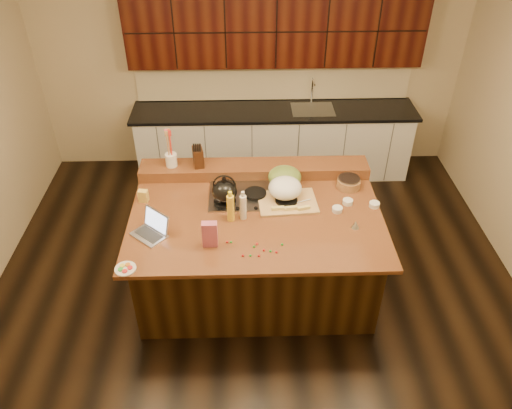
{
  "coord_description": "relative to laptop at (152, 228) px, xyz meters",
  "views": [
    {
      "loc": [
        -0.11,
        -3.73,
        3.84
      ],
      "look_at": [
        0.0,
        0.05,
        1.0
      ],
      "focal_mm": 35.0,
      "sensor_mm": 36.0,
      "label": 1
    }
  ],
  "objects": [
    {
      "name": "room",
      "position": [
        0.94,
        0.25,
        0.37
      ],
      "size": [
        5.52,
        5.02,
        2.72
      ],
      "color": "black",
      "rests_on": "ground"
    },
    {
      "name": "island",
      "position": [
        0.94,
        0.25,
        -0.51
      ],
      "size": [
        2.4,
        1.6,
        0.92
      ],
      "color": "black",
      "rests_on": "ground"
    },
    {
      "name": "back_ledge",
      "position": [
        0.94,
        0.95,
        0.0
      ],
      "size": [
        2.4,
        0.3,
        0.12
      ],
      "primitive_type": "cube",
      "color": "black",
      "rests_on": "island"
    },
    {
      "name": "cooktop",
      "position": [
        0.94,
        0.55,
        -0.04
      ],
      "size": [
        0.92,
        0.52,
        0.05
      ],
      "color": "gray",
      "rests_on": "island"
    },
    {
      "name": "back_counter",
      "position": [
        1.24,
        2.47,
        0.01
      ],
      "size": [
        3.7,
        0.66,
        2.4
      ],
      "color": "silver",
      "rests_on": "ground"
    },
    {
      "name": "kettle",
      "position": [
        0.64,
        0.42,
        0.1
      ],
      "size": [
        0.3,
        0.3,
        0.22
      ],
      "primitive_type": "ellipsoid",
      "rotation": [
        0.0,
        0.0,
        0.24
      ],
      "color": "black",
      "rests_on": "cooktop"
    },
    {
      "name": "green_bowl",
      "position": [
        1.24,
        0.68,
        0.08
      ],
      "size": [
        0.43,
        0.43,
        0.18
      ],
      "primitive_type": "ellipsoid",
      "rotation": [
        0.0,
        0.0,
        0.35
      ],
      "color": "olive",
      "rests_on": "cooktop"
    },
    {
      "name": "laptop",
      "position": [
        0.0,
        0.0,
        0.0
      ],
      "size": [
        0.38,
        0.38,
        0.21
      ],
      "rotation": [
        0.0,
        0.0,
        -0.72
      ],
      "color": "#B7B7BC",
      "rests_on": "island"
    },
    {
      "name": "oil_bottle",
      "position": [
        0.71,
        0.18,
        0.08
      ],
      "size": [
        0.08,
        0.08,
        0.27
      ],
      "primitive_type": "cylinder",
      "rotation": [
        0.0,
        0.0,
        -0.08
      ],
      "color": "yellow",
      "rests_on": "island"
    },
    {
      "name": "vinegar_bottle",
      "position": [
        0.82,
        0.2,
        0.07
      ],
      "size": [
        0.08,
        0.08,
        0.25
      ],
      "primitive_type": "cylinder",
      "rotation": [
        0.0,
        0.0,
        0.21
      ],
      "color": "silver",
      "rests_on": "island"
    },
    {
      "name": "wooden_tray",
      "position": [
        1.24,
        0.48,
        0.05
      ],
      "size": [
        0.59,
        0.47,
        0.23
      ],
      "rotation": [
        0.0,
        0.0,
        0.07
      ],
      "color": "tan",
      "rests_on": "island"
    },
    {
      "name": "ramekin_a",
      "position": [
        2.09,
        0.34,
        -0.03
      ],
      "size": [
        0.11,
        0.11,
        0.04
      ],
      "primitive_type": "cylinder",
      "rotation": [
        0.0,
        0.0,
        -0.1
      ],
      "color": "white",
      "rests_on": "island"
    },
    {
      "name": "ramekin_b",
      "position": [
        1.84,
        0.39,
        -0.03
      ],
      "size": [
        0.13,
        0.13,
        0.04
      ],
      "primitive_type": "cylinder",
      "rotation": [
        0.0,
        0.0,
        0.41
      ],
      "color": "white",
      "rests_on": "island"
    },
    {
      "name": "ramekin_c",
      "position": [
        1.72,
        0.28,
        -0.03
      ],
      "size": [
        0.13,
        0.13,
        0.04
      ],
      "primitive_type": "cylinder",
      "rotation": [
        0.0,
        0.0,
        0.38
      ],
      "color": "white",
      "rests_on": "island"
    },
    {
      "name": "strainer_bowl",
      "position": [
        1.9,
        0.68,
        -0.01
      ],
      "size": [
        0.32,
        0.32,
        0.09
      ],
      "primitive_type": "cylinder",
      "rotation": [
        0.0,
        0.0,
        0.41
      ],
      "color": "#996B3F",
      "rests_on": "island"
    },
    {
      "name": "kitchen_timer",
      "position": [
        1.85,
        0.03,
        -0.02
      ],
      "size": [
        0.11,
        0.11,
        0.07
      ],
      "primitive_type": "cone",
      "rotation": [
        0.0,
        0.0,
        0.44
      ],
      "color": "silver",
      "rests_on": "island"
    },
    {
      "name": "pink_bag",
      "position": [
        0.53,
        -0.18,
        0.07
      ],
      "size": [
        0.13,
        0.07,
        0.25
      ],
      "primitive_type": "cube",
      "rotation": [
        0.0,
        0.0,
        -0.0
      ],
      "color": "#BB5873",
      "rests_on": "island"
    },
    {
      "name": "candy_plate",
      "position": [
        -0.17,
        -0.46,
        -0.05
      ],
      "size": [
        0.21,
        0.21,
        0.01
      ],
      "primitive_type": "cylinder",
      "rotation": [
        0.0,
        0.0,
        -0.2
      ],
      "color": "white",
      "rests_on": "island"
    },
    {
      "name": "package_box",
      "position": [
        -0.15,
        0.49,
        0.01
      ],
      "size": [
        0.1,
        0.08,
        0.13
      ],
      "primitive_type": "cube",
      "rotation": [
        0.0,
        0.0,
        -0.16
      ],
      "color": "#E9C552",
      "rests_on": "island"
    },
    {
      "name": "utensil_crock",
      "position": [
        0.08,
        0.95,
        0.13
      ],
      "size": [
        0.13,
        0.13,
        0.14
      ],
      "primitive_type": "cylinder",
      "rotation": [
        0.0,
        0.0,
        0.13
      ],
      "color": "white",
      "rests_on": "back_ledge"
    },
    {
      "name": "knife_block",
      "position": [
        0.36,
        0.95,
        0.16
      ],
      "size": [
        0.13,
        0.18,
        0.2
      ],
      "primitive_type": "cube",
      "rotation": [
        0.0,
        0.0,
        0.2
      ],
      "color": "black",
      "rests_on": "back_ledge"
    },
    {
      "name": "gumdrop_0",
      "position": [
        1.0,
        -0.27,
        -0.05
      ],
      "size": [
        0.02,
        0.02,
        0.02
      ],
      "primitive_type": "ellipsoid",
      "color": "red",
      "rests_on": "island"
    },
    {
      "name": "gumdrop_1",
      "position": [
        1.05,
        -0.28,
        -0.05
      ],
      "size": [
        0.02,
        0.02,
        0.02
      ],
      "primitive_type": "ellipsoid",
      "color": "#198C26",
      "rests_on": "island"
    },
    {
      "name": "gumdrop_2",
      "position": [
        0.94,
        -0.18,
        -0.05
      ],
      "size": [
        0.02,
        0.02,
        0.02
      ],
      "primitive_type": "ellipsoid",
      "color": "red",
      "rests_on": "island"
    },
    {
      "name": "gumdrop_3",
      "position": [
        0.71,
        -0.15,
        -0.05
      ],
      "size": [
        0.02,
        0.02,
        0.02
      ],
      "primitive_type": "ellipsoid",
      "color": "#198C26",
      "rests_on": "island"
    },
    {
      "name": "gumdrop_4",
      "position": [
        1.1,
        -0.3,
        -0.05
      ],
      "size": [
        0.02,
        0.02,
        0.02
      ],
      "primitive_type": "ellipsoid",
      "color": "red",
      "rests_on": "island"
    },
    {
      "name": "gumdrop_5",
      "position": [
        0.91,
        -0.22,
        -0.05
      ],
      "size": [
        0.02,
        0.02,
        0.02
      ],
      "primitive_type": "ellipsoid",
      "color": "#198C26",
      "rests_on": "island"
    },
    {
      "name": "gumdrop_6",
      "position": [
        0.81,
        -0.33,
        -0.05
      ],
      "size": [
        0.02,
        0.02,
        0.02
      ],
      "primitive_type": "ellipsoid",
      "color": "red",
      "rests_on": "island"
    },
    {
      "name": "gumdrop_7",
      "position": [
        1.16,
        -0.2,
        -0.05
      ],
      "size": [
        0.02,
        0.02,
        0.02
      ],
      "primitive_type": "ellipsoid",
      "color": "#198C26",
      "rests_on": "island"
    },
    {
      "name": "gumdrop_8",
      "position": [
        0.68,
        -0.15,
        -0.05
      ],
      "size": [
        0.02,
        0.02,
        0.02
      ],
      "primitive_type": "ellipsoid",
      "color": "red",
      "rests_on": "island"
    },
    {
      "name": "gumdrop_9",
      "position": [
        0.88,
        -0.33,
        -0.05
      ],
      "size": [
        0.02,
        0.02,
        0.02
      ],
      "primitive_type": "ellipsoid",
      "color": "#198C26",
      "rests_on": "island"
    },
    {
      "name": "gumdrop_10",
      "position": [
        0.95,
        -0.34,
        -0.05
      ],
      "size": [
        0.02,
        0.02,
        0.02
      ],
      "primitive_type": "ellipsoid",
      "color": "red",
      "rests_on": "island"
    }
  ]
}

